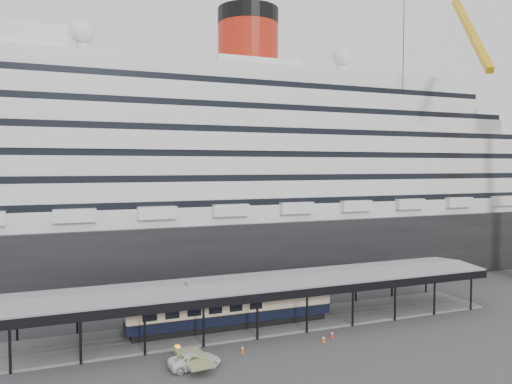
{
  "coord_description": "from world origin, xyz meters",
  "views": [
    {
      "loc": [
        -21.96,
        -46.3,
        18.03
      ],
      "look_at": [
        -0.2,
        8.0,
        14.96
      ],
      "focal_mm": 35.0,
      "sensor_mm": 36.0,
      "label": 1
    }
  ],
  "objects": [
    {
      "name": "traffic_cone_right",
      "position": [
        4.6,
        -1.49,
        0.37
      ],
      "size": [
        0.49,
        0.49,
        0.74
      ],
      "rotation": [
        0.0,
        0.0,
        0.35
      ],
      "color": "red",
      "rests_on": "ground"
    },
    {
      "name": "port_truck",
      "position": [
        -10.82,
        -3.72,
        0.66
      ],
      "size": [
        4.88,
        2.55,
        1.31
      ],
      "primitive_type": "imported",
      "rotation": [
        0.0,
        0.0,
        1.65
      ],
      "color": "white",
      "rests_on": "ground"
    },
    {
      "name": "platform_canopy",
      "position": [
        0.0,
        5.0,
        2.36
      ],
      "size": [
        56.0,
        9.18,
        5.3
      ],
      "color": "slate",
      "rests_on": "ground"
    },
    {
      "name": "cruise_ship",
      "position": [
        0.05,
        32.0,
        18.35
      ],
      "size": [
        130.0,
        30.0,
        43.9
      ],
      "color": "black",
      "rests_on": "ground"
    },
    {
      "name": "traffic_cone_mid",
      "position": [
        3.09,
        -2.4,
        0.38
      ],
      "size": [
        0.43,
        0.43,
        0.77
      ],
      "rotation": [
        0.0,
        0.0,
        -0.09
      ],
      "color": "#F65D0D",
      "rests_on": "ground"
    },
    {
      "name": "ground",
      "position": [
        0.0,
        0.0,
        0.0
      ],
      "size": [
        200.0,
        200.0,
        0.0
      ],
      "primitive_type": "plane",
      "color": "#3A3A3D",
      "rests_on": "ground"
    },
    {
      "name": "pullman_carriage",
      "position": [
        -4.31,
        5.0,
        2.74
      ],
      "size": [
        23.06,
        3.23,
        22.62
      ],
      "rotation": [
        0.0,
        0.0,
        -0.01
      ],
      "color": "black",
      "rests_on": "ground"
    },
    {
      "name": "traffic_cone_left",
      "position": [
        -5.57,
        -1.89,
        0.34
      ],
      "size": [
        0.45,
        0.45,
        0.69
      ],
      "rotation": [
        0.0,
        0.0,
        -0.31
      ],
      "color": "#EF570D",
      "rests_on": "ground"
    }
  ]
}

